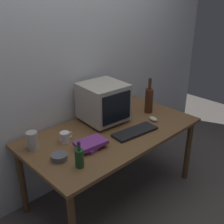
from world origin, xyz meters
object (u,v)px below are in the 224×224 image
object	(u,v)px
metal_canister	(32,141)
bottle_tall	(149,100)
computer_mouse	(153,119)
book_stack	(91,144)
cd_spindle	(59,157)
keyboard	(135,132)
mug	(65,137)
crt_monitor	(103,102)
bottle_short	(79,157)

from	to	relation	value
metal_canister	bottle_tall	bearing A→B (deg)	-8.42
computer_mouse	book_stack	bearing A→B (deg)	-169.55
bottle_tall	cd_spindle	distance (m)	1.15
keyboard	book_stack	bearing A→B (deg)	177.57
mug	metal_canister	distance (m)	0.26
book_stack	crt_monitor	bearing A→B (deg)	36.56
keyboard	mug	xyz separation A→B (m)	(-0.53, 0.29, 0.03)
keyboard	bottle_short	distance (m)	0.66
crt_monitor	mug	size ratio (longest dim) A/B	3.45
cd_spindle	metal_canister	bearing A→B (deg)	103.41
bottle_tall	book_stack	bearing A→B (deg)	-171.54
bottle_short	metal_canister	bearing A→B (deg)	105.34
keyboard	metal_canister	xyz separation A→B (m)	(-0.78, 0.38, 0.06)
crt_monitor	mug	bearing A→B (deg)	-171.57
mug	crt_monitor	bearing A→B (deg)	8.43
crt_monitor	computer_mouse	bearing A→B (deg)	-43.32
mug	bottle_short	bearing A→B (deg)	-109.55
crt_monitor	computer_mouse	size ratio (longest dim) A/B	4.15
book_stack	metal_canister	size ratio (longest dim) A/B	1.69
keyboard	metal_canister	world-z (taller)	metal_canister
keyboard	computer_mouse	bearing A→B (deg)	14.59
book_stack	metal_canister	xyz separation A→B (m)	(-0.34, 0.31, 0.04)
bottle_short	mug	distance (m)	0.38
bottle_tall	bottle_short	world-z (taller)	bottle_tall
computer_mouse	cd_spindle	bearing A→B (deg)	-171.14
book_stack	mug	world-z (taller)	mug
keyboard	crt_monitor	bearing A→B (deg)	102.80
crt_monitor	bottle_tall	distance (m)	0.50
bottle_tall	book_stack	world-z (taller)	bottle_tall
bottle_tall	mug	distance (m)	0.97
metal_canister	crt_monitor	bearing A→B (deg)	-0.94
computer_mouse	mug	size ratio (longest dim) A/B	0.83
crt_monitor	bottle_short	size ratio (longest dim) A/B	2.02
mug	cd_spindle	bearing A→B (deg)	-134.99
computer_mouse	metal_canister	world-z (taller)	metal_canister
bottle_short	book_stack	distance (m)	0.26
computer_mouse	mug	distance (m)	0.88
cd_spindle	crt_monitor	bearing A→B (deg)	20.72
keyboard	computer_mouse	size ratio (longest dim) A/B	4.20
computer_mouse	bottle_tall	size ratio (longest dim) A/B	0.27
bottle_tall	cd_spindle	xyz separation A→B (m)	(-1.14, -0.09, -0.12)
computer_mouse	cd_spindle	world-z (taller)	cd_spindle
computer_mouse	bottle_tall	bearing A→B (deg)	65.55
keyboard	cd_spindle	xyz separation A→B (m)	(-0.71, 0.11, 0.01)
crt_monitor	mug	world-z (taller)	crt_monitor
bottle_short	metal_canister	size ratio (longest dim) A/B	1.37
crt_monitor	bottle_tall	xyz separation A→B (m)	(0.47, -0.17, -0.05)
book_stack	bottle_tall	bearing A→B (deg)	8.46
crt_monitor	bottle_tall	size ratio (longest dim) A/B	1.14
crt_monitor	cd_spindle	xyz separation A→B (m)	(-0.67, -0.26, -0.17)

